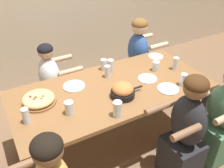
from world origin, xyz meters
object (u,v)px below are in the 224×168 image
skillet_bowl (123,91)px  diner_near_right (219,122)px  empty_plate_a (168,89)px  diner_far_midleft (52,89)px  drinking_glass_i (26,117)px  diner_far_right (138,61)px  pizza_board_main (39,100)px  drinking_glass_c (183,80)px  drinking_glass_h (175,64)px  drinking_glass_d (156,67)px  drinking_glass_e (117,109)px  empty_plate_c (147,79)px  drinking_glass_f (107,72)px  empty_plate_b (74,86)px  drinking_glass_a (111,66)px  empty_plate_d (156,56)px  drinking_glass_g (69,109)px  drinking_glass_b (104,65)px  diner_near_midright (185,135)px

skillet_bowl → diner_near_right: 1.04m
empty_plate_a → diner_far_midleft: bearing=133.1°
drinking_glass_i → diner_far_right: bearing=25.7°
diner_near_right → diner_far_right: bearing=2.4°
pizza_board_main → drinking_glass_i: (-0.16, -0.22, 0.03)m
empty_plate_a → drinking_glass_i: size_ratio=1.47×
drinking_glass_c → diner_near_right: size_ratio=0.12×
diner_near_right → drinking_glass_c: bearing=25.1°
drinking_glass_h → drinking_glass_d: bearing=157.8°
drinking_glass_e → diner_far_midleft: bearing=104.4°
empty_plate_c → empty_plate_a: bearing=-74.7°
skillet_bowl → diner_far_right: size_ratio=0.29×
diner_far_right → diner_near_right: 1.40m
drinking_glass_d → drinking_glass_f: size_ratio=0.81×
empty_plate_b → drinking_glass_a: size_ratio=1.61×
skillet_bowl → diner_far_midleft: bearing=118.4°
empty_plate_d → diner_far_right: (-0.01, 0.36, -0.24)m
drinking_glass_g → empty_plate_b: bearing=63.4°
empty_plate_b → drinking_glass_b: drinking_glass_b is taller
drinking_glass_a → diner_far_right: bearing=31.4°
diner_near_midright → skillet_bowl: bearing=33.8°
drinking_glass_b → drinking_glass_e: 0.81m
drinking_glass_d → drinking_glass_f: 0.56m
empty_plate_d → drinking_glass_e: bearing=-143.1°
drinking_glass_f → drinking_glass_g: 0.69m
pizza_board_main → drinking_glass_b: drinking_glass_b is taller
empty_plate_a → diner_near_right: (0.37, -0.41, -0.29)m
drinking_glass_c → diner_far_right: diner_far_right is taller
drinking_glass_h → diner_far_midleft: (-1.25, 0.71, -0.35)m
drinking_glass_h → drinking_glass_b: bearing=151.5°
diner_far_right → diner_far_midleft: diner_far_right is taller
empty_plate_c → drinking_glass_d: (0.19, 0.11, 0.04)m
diner_near_midright → diner_near_right: size_ratio=1.08×
diner_far_midleft → drinking_glass_c: bearing=48.0°
drinking_glass_e → drinking_glass_i: drinking_glass_e is taller
drinking_glass_h → empty_plate_b: bearing=168.8°
empty_plate_d → empty_plate_b: bearing=-173.8°
drinking_glass_g → diner_far_midleft: (0.07, 0.86, -0.35)m
drinking_glass_a → diner_far_midleft: bearing=146.8°
empty_plate_a → drinking_glass_g: 1.01m
drinking_glass_b → diner_near_right: (0.75, -1.07, -0.34)m
drinking_glass_a → drinking_glass_e: drinking_glass_e is taller
drinking_glass_f → diner_far_right: bearing=33.6°
drinking_glass_a → drinking_glass_b: drinking_glass_a is taller
drinking_glass_b → drinking_glass_a: bearing=-51.2°
empty_plate_d → drinking_glass_i: drinking_glass_i is taller
empty_plate_b → drinking_glass_h: bearing=-11.2°
drinking_glass_c → diner_far_midleft: diner_far_midleft is taller
empty_plate_c → diner_far_right: diner_far_right is taller
drinking_glass_a → drinking_glass_f: (-0.09, -0.10, -0.01)m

